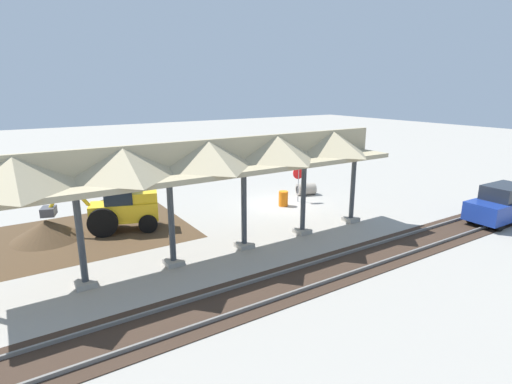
{
  "coord_description": "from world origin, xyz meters",
  "views": [
    {
      "loc": [
        13.89,
        18.62,
        6.87
      ],
      "look_at": [
        2.98,
        1.75,
        1.6
      ],
      "focal_mm": 28.0,
      "sensor_mm": 36.0,
      "label": 1
    }
  ],
  "objects_px": {
    "concrete_pipe": "(306,189)",
    "traffic_barrel": "(283,199)",
    "distant_parked_car": "(502,204)",
    "stop_sign": "(298,177)",
    "backhoe": "(121,206)"
  },
  "relations": [
    {
      "from": "concrete_pipe",
      "to": "traffic_barrel",
      "type": "bearing_deg",
      "value": 23.98
    },
    {
      "from": "distant_parked_car",
      "to": "traffic_barrel",
      "type": "height_order",
      "value": "distant_parked_car"
    },
    {
      "from": "concrete_pipe",
      "to": "distant_parked_car",
      "type": "distance_m",
      "value": 11.05
    },
    {
      "from": "stop_sign",
      "to": "distant_parked_car",
      "type": "bearing_deg",
      "value": 126.52
    },
    {
      "from": "backhoe",
      "to": "concrete_pipe",
      "type": "xyz_separation_m",
      "value": [
        -12.0,
        -0.3,
        -0.88
      ]
    },
    {
      "from": "stop_sign",
      "to": "distant_parked_car",
      "type": "relative_size",
      "value": 0.52
    },
    {
      "from": "traffic_barrel",
      "to": "backhoe",
      "type": "bearing_deg",
      "value": -5.81
    },
    {
      "from": "distant_parked_car",
      "to": "stop_sign",
      "type": "bearing_deg",
      "value": -53.48
    },
    {
      "from": "backhoe",
      "to": "traffic_barrel",
      "type": "bearing_deg",
      "value": 174.19
    },
    {
      "from": "concrete_pipe",
      "to": "stop_sign",
      "type": "bearing_deg",
      "value": 34.29
    },
    {
      "from": "backhoe",
      "to": "concrete_pipe",
      "type": "relative_size",
      "value": 3.89
    },
    {
      "from": "concrete_pipe",
      "to": "distant_parked_car",
      "type": "height_order",
      "value": "distant_parked_car"
    },
    {
      "from": "concrete_pipe",
      "to": "backhoe",
      "type": "bearing_deg",
      "value": 1.41
    },
    {
      "from": "backhoe",
      "to": "traffic_barrel",
      "type": "height_order",
      "value": "backhoe"
    },
    {
      "from": "concrete_pipe",
      "to": "traffic_barrel",
      "type": "distance_m",
      "value": 3.04
    }
  ]
}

